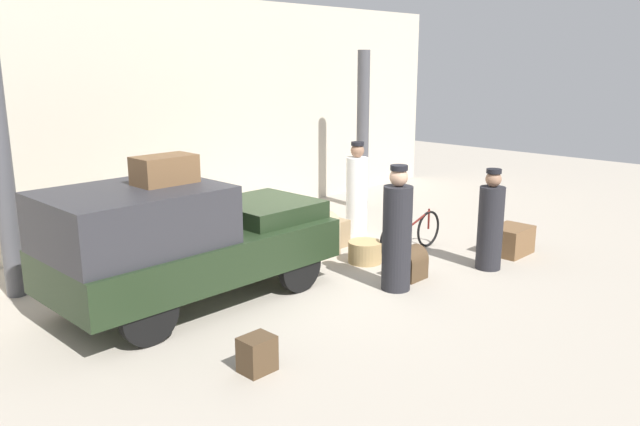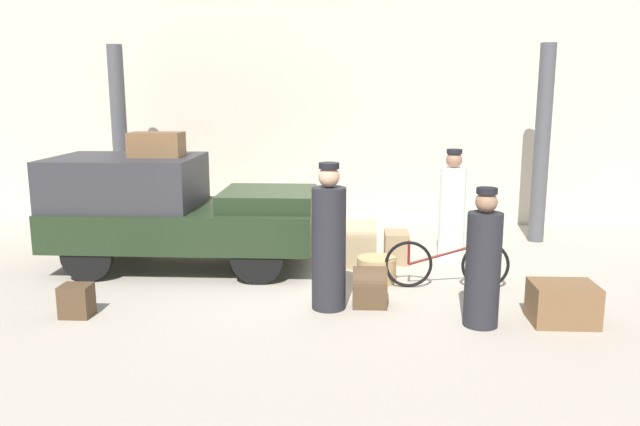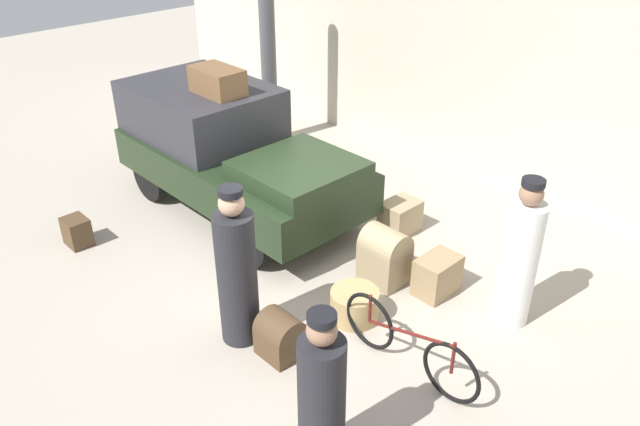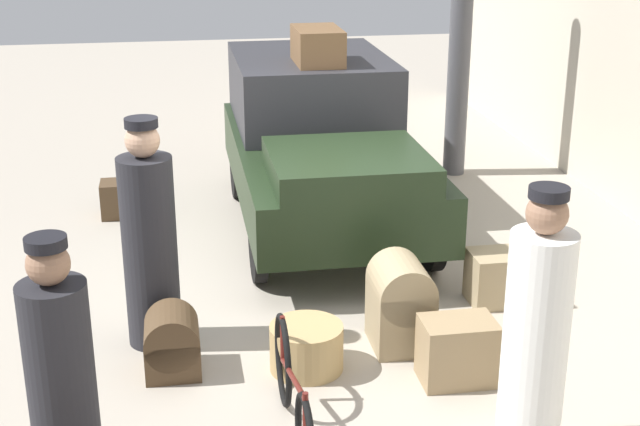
% 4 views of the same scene
% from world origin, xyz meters
% --- Properties ---
extents(ground_plane, '(30.00, 30.00, 0.00)m').
position_xyz_m(ground_plane, '(0.00, 0.00, 0.00)').
color(ground_plane, '#A89E8E').
extents(station_building_facade, '(16.00, 0.15, 4.50)m').
position_xyz_m(station_building_facade, '(0.00, 4.08, 2.25)').
color(station_building_facade, beige).
rests_on(station_building_facade, ground).
extents(canopy_pillar_left, '(0.27, 0.27, 3.50)m').
position_xyz_m(canopy_pillar_left, '(-3.60, 2.58, 1.75)').
color(canopy_pillar_left, '#4C4C51').
rests_on(canopy_pillar_left, ground).
extents(truck, '(3.96, 1.82, 1.72)m').
position_xyz_m(truck, '(-2.13, 0.59, 0.93)').
color(truck, black).
rests_on(truck, ground).
extents(bicycle, '(1.72, 0.04, 0.70)m').
position_xyz_m(bicycle, '(1.99, -0.27, 0.34)').
color(bicycle, black).
rests_on(bicycle, ground).
extents(wicker_basket, '(0.56, 0.56, 0.36)m').
position_xyz_m(wicker_basket, '(1.03, -0.04, 0.18)').
color(wicker_basket, tan).
rests_on(wicker_basket, ground).
extents(porter_standing_middle, '(0.43, 0.43, 1.85)m').
position_xyz_m(porter_standing_middle, '(0.38, -1.18, 0.84)').
color(porter_standing_middle, '#232328').
rests_on(porter_standing_middle, ground).
extents(porter_carrying_trunk, '(0.40, 0.40, 1.63)m').
position_xyz_m(porter_carrying_trunk, '(2.18, -1.67, 0.74)').
color(porter_carrying_trunk, '#232328').
rests_on(porter_carrying_trunk, ground).
extents(porter_with_bicycle, '(0.41, 0.41, 1.79)m').
position_xyz_m(porter_with_bicycle, '(2.27, 1.22, 0.82)').
color(porter_with_bicycle, white).
rests_on(porter_with_bicycle, ground).
extents(trunk_barrel_dark, '(0.53, 0.46, 0.74)m').
position_xyz_m(trunk_barrel_dark, '(0.78, 0.75, 0.38)').
color(trunk_barrel_dark, '#9E8966').
rests_on(trunk_barrel_dark, ground).
extents(trunk_wicker_pale, '(0.38, 0.54, 0.49)m').
position_xyz_m(trunk_wicker_pale, '(1.38, 1.03, 0.24)').
color(trunk_wicker_pale, '#937A56').
rests_on(trunk_wicker_pale, ground).
extents(trunk_large_brown, '(0.43, 0.41, 0.51)m').
position_xyz_m(trunk_large_brown, '(0.90, -1.04, 0.24)').
color(trunk_large_brown, '#4C3823').
rests_on(trunk_large_brown, ground).
extents(suitcase_tan_flat, '(0.41, 0.53, 0.46)m').
position_xyz_m(suitcase_tan_flat, '(0.15, 1.81, 0.23)').
color(suitcase_tan_flat, '#9E8966').
rests_on(suitcase_tan_flat, ground).
extents(suitcase_black_upright, '(0.36, 0.30, 0.40)m').
position_xyz_m(suitcase_black_upright, '(-2.66, -1.64, 0.20)').
color(suitcase_black_upright, '#4C3823').
rests_on(suitcase_black_upright, ground).
extents(trunk_on_truck_roof, '(0.78, 0.47, 0.37)m').
position_xyz_m(trunk_on_truck_roof, '(-2.29, 0.59, 1.90)').
color(trunk_on_truck_roof, brown).
rests_on(trunk_on_truck_roof, truck).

